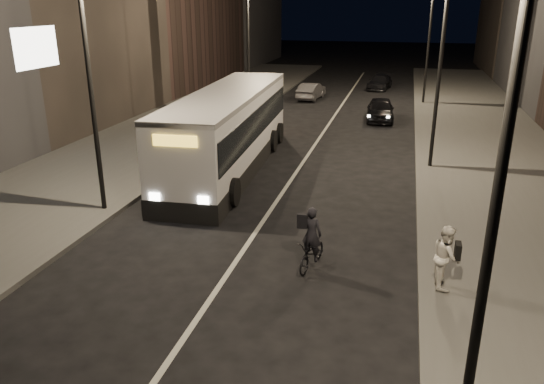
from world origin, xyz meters
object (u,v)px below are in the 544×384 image
Objects in this scene: car_near at (380,109)px; streetlight_right_far at (426,26)px; pedestrian_woman at (446,257)px; city_bus at (229,127)px; streetlight_right_near at (485,131)px; streetlight_right_mid at (436,43)px; car_mid at (311,91)px; car_far at (380,82)px; cyclist_on_bicycle at (312,248)px; streetlight_left_far at (252,28)px; streetlight_left_near at (94,55)px.

streetlight_right_far is at bearing 65.69° from car_near.
city_bus is at bearing 38.67° from pedestrian_woman.
streetlight_right_mid is (0.00, 16.00, 0.00)m from streetlight_right_near.
streetlight_right_far is at bearing 90.00° from streetlight_right_mid.
pedestrian_woman reaches higher than car_mid.
pedestrian_woman is at bearing -85.59° from car_near.
car_near is 12.64m from car_far.
streetlight_right_far reaches higher than cyclist_on_bicycle.
car_near is 1.01× the size of car_far.
streetlight_right_near is at bearing -67.70° from streetlight_left_far.
streetlight_left_far is at bearing -113.78° from car_far.
streetlight_right_near is at bearing -87.70° from car_near.
streetlight_left_near is at bearing -90.00° from streetlight_left_far.
car_far is (7.51, 30.36, -4.78)m from streetlight_left_near.
streetlight_right_near is 1.00× the size of streetlight_right_far.
streetlight_left_far is 22.16m from cyclist_on_bicycle.
streetlight_right_far reaches higher than city_bus.
streetlight_right_far is at bearing 95.34° from cyclist_on_bicycle.
streetlight_left_near is 7.33m from city_bus.
car_far is (-3.15, 38.36, -4.78)m from streetlight_right_near.
streetlight_left_far is at bearing 175.12° from car_near.
streetlight_left_far is 15.24m from car_far.
pedestrian_woman is 20.68m from car_near.
streetlight_right_near is 32.00m from streetlight_right_far.
car_mid is (2.78, 24.17, -4.75)m from streetlight_left_near.
streetlight_left_near is at bearing -114.59° from city_bus.
car_far is at bearing 102.18° from cyclist_on_bicycle.
streetlight_left_near is 2.03× the size of car_near.
car_mid is at bearing 112.29° from cyclist_on_bicycle.
streetlight_right_far is 26.26m from streetlight_left_near.
pedestrian_woman is (10.93, -2.76, -4.38)m from streetlight_left_near.
car_mid is 7.79m from car_far.
city_bus is at bearing -166.37° from streetlight_right_mid.
streetlight_right_far is 27.12m from pedestrian_woman.
streetlight_right_far is 2.04× the size of car_far.
city_bus is 3.40× the size of car_mid.
streetlight_right_mid is at bearing -43.16° from streetlight_left_far.
streetlight_right_near is 8.06m from cyclist_on_bicycle.
car_near is at bearing -79.22° from car_far.
car_near is 8.43m from car_mid.
streetlight_left_far is at bearing 112.30° from streetlight_right_near.
streetlight_left_near reaches higher than cyclist_on_bicycle.
streetlight_right_mid is 1.00× the size of streetlight_left_far.
car_mid is (-7.88, 0.17, -4.75)m from streetlight_right_far.
cyclist_on_bicycle is 26.90m from car_mid.
pedestrian_woman is at bearing -88.57° from streetlight_right_mid.
streetlight_right_far is 4.94× the size of pedestrian_woman.
streetlight_right_far is at bearing 29.36° from streetlight_left_far.
car_mid is at bearing -119.85° from car_far.
cyclist_on_bicycle is 0.46× the size of car_near.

